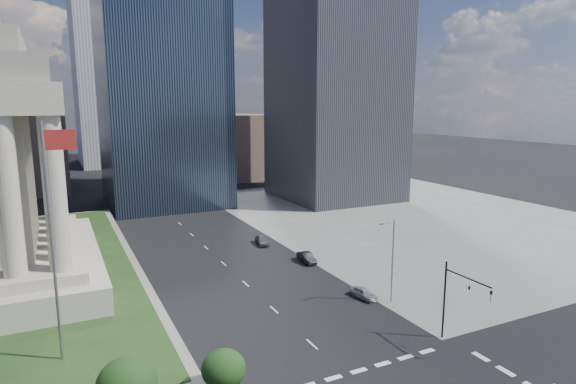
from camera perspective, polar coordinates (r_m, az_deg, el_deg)
ground at (r=122.30m, az=-15.56°, el=-0.97°), size 500.00×500.00×0.00m
sidewalk_ne at (r=105.72m, az=14.31°, el=-2.64°), size 68.00×90.00×0.03m
flagpole at (r=43.36m, az=-26.08°, el=-4.12°), size 2.52×0.24×20.00m
midrise_glass at (r=115.76m, az=-14.82°, el=13.39°), size 26.00×26.00×60.00m
building_filler_ne at (r=158.02m, az=-6.29°, el=5.49°), size 20.00×30.00×20.00m
building_filler_nw at (r=148.72m, az=-29.52°, el=5.47°), size 24.00×30.00×28.00m
traffic_signal_ne at (r=49.79m, az=19.57°, el=-11.36°), size 0.30×5.74×8.00m
street_lamp_north at (r=58.05m, az=12.17°, el=-7.44°), size 2.13×0.22×10.00m
parked_sedan_near at (r=60.22m, az=8.94°, el=-11.74°), size 3.98×2.08×1.29m
parked_sedan_mid at (r=72.23m, az=2.22°, el=-7.76°), size 1.82×4.49×1.45m
parked_sedan_far at (r=81.12m, az=-3.09°, el=-5.70°), size 2.55×4.75×1.53m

